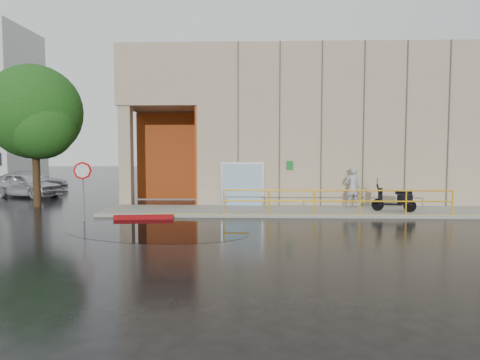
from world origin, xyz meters
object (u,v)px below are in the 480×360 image
object	(u,v)px
car_a	(27,185)
tree_near	(36,116)
red_curb	(144,217)
stop_sign	(83,177)
car_c	(31,181)
scooter	(394,193)
person	(353,187)

from	to	relation	value
car_a	tree_near	xyz separation A→B (m)	(3.01, -4.49, 3.77)
red_curb	tree_near	world-z (taller)	tree_near
stop_sign	car_c	bearing A→B (deg)	114.22
red_curb	car_c	bearing A→B (deg)	132.76
scooter	car_c	size ratio (longest dim) A/B	0.40
scooter	red_curb	xyz separation A→B (m)	(-10.66, -1.56, -0.89)
person	tree_near	world-z (taller)	tree_near
scooter	car_c	world-z (taller)	scooter
scooter	stop_sign	xyz separation A→B (m)	(-12.93, -2.09, 0.77)
person	stop_sign	distance (m)	11.93
car_a	car_c	world-z (taller)	car_a
car_a	car_c	bearing A→B (deg)	44.64
person	scooter	xyz separation A→B (m)	(1.52, -1.32, -0.12)
car_a	car_c	xyz separation A→B (m)	(-1.74, 3.75, -0.05)
scooter	red_curb	size ratio (longest dim) A/B	0.79
person	car_a	world-z (taller)	person
car_c	person	bearing A→B (deg)	-140.93
red_curb	car_a	xyz separation A→B (m)	(-9.17, 8.04, 0.66)
scooter	red_curb	world-z (taller)	scooter
person	red_curb	world-z (taller)	person
car_a	red_curb	bearing A→B (deg)	-111.46
car_a	tree_near	bearing A→B (deg)	-126.41
stop_sign	red_curb	xyz separation A→B (m)	(2.27, 0.52, -1.66)
stop_sign	tree_near	bearing A→B (deg)	122.89
person	car_c	bearing A→B (deg)	-33.12
person	stop_sign	xyz separation A→B (m)	(-11.41, -3.40, 0.65)
stop_sign	tree_near	distance (m)	6.28
stop_sign	red_curb	world-z (taller)	stop_sign
scooter	tree_near	xyz separation A→B (m)	(-16.82, 1.99, 3.54)
red_curb	tree_near	size ratio (longest dim) A/B	0.34
person	car_a	distance (m)	19.03
red_curb	tree_near	xyz separation A→B (m)	(-6.16, 3.55, 4.43)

